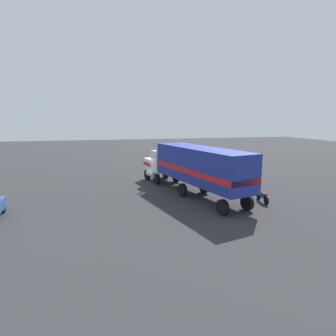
% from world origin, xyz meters
% --- Properties ---
extents(ground_plane, '(120.00, 120.00, 0.00)m').
position_xyz_m(ground_plane, '(0.00, 0.00, 0.00)').
color(ground_plane, '#2D2D30').
extents(lane_stripe_near, '(4.28, 1.34, 0.01)m').
position_xyz_m(lane_stripe_near, '(-4.79, -3.50, 0.01)').
color(lane_stripe_near, silver).
rests_on(lane_stripe_near, ground_plane).
extents(lane_stripe_mid, '(4.25, 1.46, 0.01)m').
position_xyz_m(lane_stripe_mid, '(-2.52, -6.68, 0.01)').
color(lane_stripe_mid, silver).
rests_on(lane_stripe_mid, ground_plane).
extents(lane_stripe_far, '(4.32, 1.16, 0.01)m').
position_xyz_m(lane_stripe_far, '(0.19, -8.82, 0.01)').
color(lane_stripe_far, silver).
rests_on(lane_stripe_far, ground_plane).
extents(semi_truck, '(14.32, 6.03, 4.50)m').
position_xyz_m(semi_truck, '(-5.85, -1.69, 2.52)').
color(semi_truck, silver).
rests_on(semi_truck, ground_plane).
extents(person_bystander, '(0.44, 0.47, 1.63)m').
position_xyz_m(person_bystander, '(-3.89, -4.16, 0.89)').
color(person_bystander, '#2D3347').
rests_on(person_bystander, ground_plane).
extents(motorcycle, '(2.10, 0.43, 1.12)m').
position_xyz_m(motorcycle, '(-9.32, -6.24, 0.48)').
color(motorcycle, black).
rests_on(motorcycle, ground_plane).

